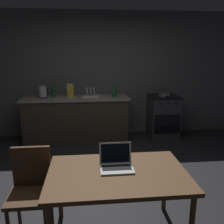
# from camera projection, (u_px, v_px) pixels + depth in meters

# --- Properties ---
(ground_plane) EXTENTS (12.00, 12.00, 0.00)m
(ground_plane) POSITION_uv_depth(u_px,v_px,m) (113.00, 188.00, 3.32)
(ground_plane) COLOR black
(back_wall) EXTENTS (6.40, 0.10, 2.63)m
(back_wall) POSITION_uv_depth(u_px,v_px,m) (115.00, 75.00, 5.28)
(back_wall) COLOR #4B4D4E
(back_wall) RESTS_ON ground_plane
(kitchen_counter) EXTENTS (2.16, 0.64, 0.90)m
(kitchen_counter) POSITION_uv_depth(u_px,v_px,m) (76.00, 118.00, 5.07)
(kitchen_counter) COLOR #382D23
(kitchen_counter) RESTS_ON ground_plane
(stove_oven) EXTENTS (0.60, 0.62, 0.90)m
(stove_oven) POSITION_uv_depth(u_px,v_px,m) (163.00, 116.00, 5.25)
(stove_oven) COLOR #2D2D30
(stove_oven) RESTS_ON ground_plane
(dining_table) EXTENTS (1.32, 0.85, 0.72)m
(dining_table) POSITION_uv_depth(u_px,v_px,m) (118.00, 178.00, 2.31)
(dining_table) COLOR brown
(dining_table) RESTS_ON ground_plane
(chair) EXTENTS (0.40, 0.40, 0.90)m
(chair) POSITION_uv_depth(u_px,v_px,m) (31.00, 186.00, 2.42)
(chair) COLOR #4C331E
(chair) RESTS_ON ground_plane
(laptop) EXTENTS (0.32, 0.27, 0.22)m
(laptop) POSITION_uv_depth(u_px,v_px,m) (116.00, 164.00, 2.37)
(laptop) COLOR silver
(laptop) RESTS_ON dining_table
(electric_kettle) EXTENTS (0.19, 0.17, 0.24)m
(electric_kettle) POSITION_uv_depth(u_px,v_px,m) (43.00, 92.00, 4.87)
(electric_kettle) COLOR black
(electric_kettle) RESTS_ON kitchen_counter
(bottle) EXTENTS (0.08, 0.08, 0.25)m
(bottle) POSITION_uv_depth(u_px,v_px,m) (114.00, 91.00, 4.96)
(bottle) COLOR #19592D
(bottle) RESTS_ON kitchen_counter
(frying_pan) EXTENTS (0.24, 0.41, 0.05)m
(frying_pan) POSITION_uv_depth(u_px,v_px,m) (164.00, 95.00, 5.11)
(frying_pan) COLOR gray
(frying_pan) RESTS_ON stove_oven
(cereal_box) EXTENTS (0.13, 0.05, 0.28)m
(cereal_box) POSITION_uv_depth(u_px,v_px,m) (70.00, 90.00, 4.94)
(cereal_box) COLOR gold
(cereal_box) RESTS_ON kitchen_counter
(dish_rack) EXTENTS (0.34, 0.26, 0.21)m
(dish_rack) POSITION_uv_depth(u_px,v_px,m) (91.00, 95.00, 4.98)
(dish_rack) COLOR silver
(dish_rack) RESTS_ON kitchen_counter
(bottle_b) EXTENTS (0.08, 0.08, 0.25)m
(bottle_b) POSITION_uv_depth(u_px,v_px,m) (54.00, 91.00, 4.96)
(bottle_b) COLOR #19592D
(bottle_b) RESTS_ON kitchen_counter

